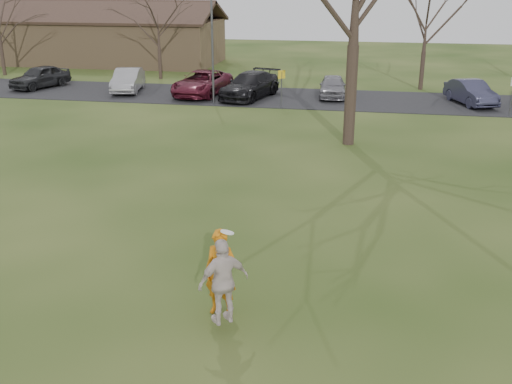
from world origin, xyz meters
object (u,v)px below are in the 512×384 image
car_0 (40,77)px  player_defender (221,273)px  building (99,39)px  lamp_post (212,33)px  car_3 (250,85)px  catching_play (224,281)px  car_4 (333,86)px  car_2 (202,83)px  car_5 (471,92)px  car_1 (128,80)px

car_0 → player_defender: bearing=-35.4°
building → lamp_post: size_ratio=3.29×
car_3 → lamp_post: lamp_post is taller
car_3 → car_0: bearing=-168.8°
player_defender → catching_play: 0.78m
car_4 → car_2: bearing=-178.0°
car_5 → player_defender: bearing=-128.8°
catching_play → car_4: bearing=89.1°
player_defender → car_4: player_defender is taller
car_5 → catching_play: (-8.25, -25.22, 0.44)m
player_defender → car_0: player_defender is taller
car_5 → building: (-28.42, 13.14, 1.22)m
car_4 → building: building is taller
player_defender → car_0: 30.95m
car_2 → lamp_post: (1.31, -2.29, 3.20)m
car_2 → car_5: 15.73m
car_3 → catching_play: catching_play is taller
car_0 → car_3: 14.16m
car_2 → building: bearing=140.8°
building → car_5: bearing=-24.8°
lamp_post → car_5: bearing=9.3°
car_4 → car_3: bearing=-170.3°
player_defender → car_2: bearing=113.2°
player_defender → car_4: (0.64, 25.19, -0.27)m
car_0 → car_2: car_2 is taller
car_5 → catching_play: catching_play is taller
player_defender → car_2: player_defender is taller
car_0 → car_5: car_0 is taller
lamp_post → player_defender: bearing=-75.0°
player_defender → building: building is taller
car_0 → catching_play: catching_play is taller
car_0 → car_5: (26.82, -0.43, -0.04)m
car_0 → lamp_post: 13.11m
car_2 → car_4: bearing=12.5°
car_0 → lamp_post: lamp_post is taller
player_defender → car_5: size_ratio=0.47×
player_defender → catching_play: (0.24, -0.72, 0.20)m
car_1 → car_0: bearing=166.2°
car_0 → car_1: car_0 is taller
car_1 → car_3: (7.98, -0.64, 0.04)m
car_4 → catching_play: bearing=-94.4°
car_2 → car_5: (15.73, 0.08, -0.05)m
car_2 → catching_play: catching_play is taller
car_0 → car_5: 26.82m
car_4 → lamp_post: (-6.58, -3.06, 3.28)m
car_3 → car_5: size_ratio=1.26×
car_1 → lamp_post: lamp_post is taller
car_1 → car_5: (20.66, -0.20, -0.04)m
car_0 → car_1: size_ratio=0.98×
building → car_1: bearing=-59.0°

